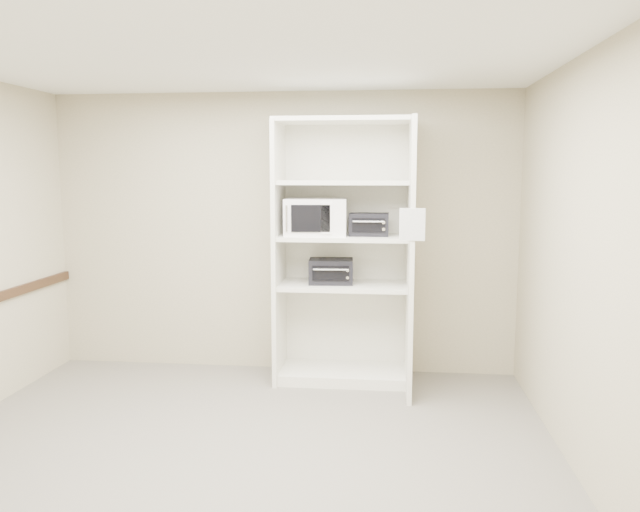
# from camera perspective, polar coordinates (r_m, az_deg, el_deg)

# --- Properties ---
(floor) EXTENTS (4.50, 4.00, 0.01)m
(floor) POSITION_cam_1_polar(r_m,az_deg,el_deg) (4.54, -7.74, -17.76)
(floor) COLOR slate
(floor) RESTS_ON ground
(ceiling) EXTENTS (4.50, 4.00, 0.01)m
(ceiling) POSITION_cam_1_polar(r_m,az_deg,el_deg) (4.17, -8.45, 18.07)
(ceiling) COLOR white
(wall_back) EXTENTS (4.50, 0.02, 2.70)m
(wall_back) POSITION_cam_1_polar(r_m,az_deg,el_deg) (6.08, -3.46, 2.08)
(wall_back) COLOR #B7AA90
(wall_back) RESTS_ON ground
(wall_front) EXTENTS (4.50, 0.02, 2.70)m
(wall_front) POSITION_cam_1_polar(r_m,az_deg,el_deg) (2.29, -20.52, -7.81)
(wall_front) COLOR #B7AA90
(wall_front) RESTS_ON ground
(wall_right) EXTENTS (0.02, 4.00, 2.70)m
(wall_right) POSITION_cam_1_polar(r_m,az_deg,el_deg) (4.20, 23.21, -1.06)
(wall_right) COLOR #B7AA90
(wall_right) RESTS_ON ground
(shelving_unit) EXTENTS (1.24, 0.92, 2.42)m
(shelving_unit) POSITION_cam_1_polar(r_m,az_deg,el_deg) (5.74, 2.63, -0.45)
(shelving_unit) COLOR white
(shelving_unit) RESTS_ON floor
(microwave) EXTENTS (0.58, 0.45, 0.33)m
(microwave) POSITION_cam_1_polar(r_m,az_deg,el_deg) (5.71, -0.38, 3.61)
(microwave) COLOR white
(microwave) RESTS_ON shelving_unit
(toaster_oven_upper) EXTENTS (0.35, 0.27, 0.20)m
(toaster_oven_upper) POSITION_cam_1_polar(r_m,az_deg,el_deg) (5.68, 4.51, 2.90)
(toaster_oven_upper) COLOR black
(toaster_oven_upper) RESTS_ON shelving_unit
(toaster_oven_lower) EXTENTS (0.42, 0.33, 0.22)m
(toaster_oven_lower) POSITION_cam_1_polar(r_m,az_deg,el_deg) (5.78, 1.01, -1.39)
(toaster_oven_lower) COLOR black
(toaster_oven_lower) RESTS_ON shelving_unit
(paper_sign) EXTENTS (0.20, 0.02, 0.26)m
(paper_sign) POSITION_cam_1_polar(r_m,az_deg,el_deg) (5.07, 8.43, 2.86)
(paper_sign) COLOR white
(paper_sign) RESTS_ON shelving_unit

